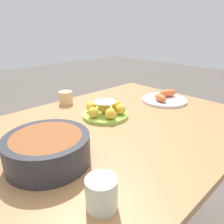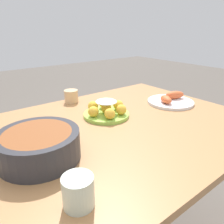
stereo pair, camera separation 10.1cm
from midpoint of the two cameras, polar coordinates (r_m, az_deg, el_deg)
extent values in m
cylinder|color=#A87547|center=(1.78, 8.70, -5.73)|extent=(0.06, 0.06, 0.74)
cube|color=#A87547|center=(0.99, 4.54, -4.03)|extent=(1.23, 0.93, 0.03)
cylinder|color=#99CC4C|center=(1.06, 1.21, -0.73)|extent=(0.22, 0.22, 0.02)
sphere|color=yellow|center=(1.01, -2.06, 0.04)|extent=(0.05, 0.05, 0.05)
sphere|color=yellow|center=(0.98, 2.35, -0.54)|extent=(0.05, 0.05, 0.05)
sphere|color=yellow|center=(1.04, 5.20, 0.58)|extent=(0.05, 0.05, 0.05)
sphere|color=yellow|center=(1.09, 4.28, 1.75)|extent=(0.05, 0.05, 0.05)
sphere|color=yellow|center=(1.12, 0.48, 2.25)|extent=(0.05, 0.05, 0.05)
sphere|color=yellow|center=(1.08, -2.36, 1.52)|extent=(0.05, 0.05, 0.05)
ellipsoid|color=white|center=(1.04, 1.24, 2.68)|extent=(0.10, 0.10, 0.02)
sphere|color=yellow|center=(1.05, 1.23, 0.94)|extent=(0.05, 0.05, 0.05)
cylinder|color=#2D2D33|center=(0.74, -14.88, -8.60)|extent=(0.27, 0.27, 0.10)
cylinder|color=brown|center=(0.72, -15.19, -5.74)|extent=(0.22, 0.22, 0.01)
cylinder|color=silver|center=(1.30, 17.17, 2.53)|extent=(0.26, 0.26, 0.01)
ellipsoid|color=#E06033|center=(1.25, 16.20, 3.16)|extent=(0.09, 0.11, 0.04)
ellipsoid|color=#E06033|center=(1.34, 18.18, 4.23)|extent=(0.12, 0.09, 0.05)
cylinder|color=#DBB27F|center=(1.26, -8.37, 4.07)|extent=(0.08, 0.08, 0.07)
cylinder|color=beige|center=(0.56, -3.40, -20.21)|extent=(0.08, 0.08, 0.08)
camera|label=1|loc=(0.05, -87.14, 1.13)|focal=35.00mm
camera|label=2|loc=(0.05, 92.86, -1.13)|focal=35.00mm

